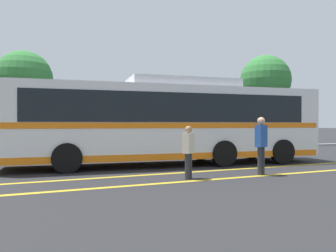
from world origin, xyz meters
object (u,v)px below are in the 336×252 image
(pedestrian_1, at_px, (188,149))
(tree_2, at_px, (24,79))
(transit_bus, at_px, (168,121))
(parked_car_2, at_px, (131,142))
(pedestrian_0, at_px, (261,142))
(tree_1, at_px, (265,80))

(pedestrian_1, xyz_separation_m, tree_2, (-4.61, 12.56, 3.42))
(transit_bus, distance_m, tree_2, 10.95)
(transit_bus, bearing_deg, pedestrian_1, 172.74)
(parked_car_2, relative_size, pedestrian_0, 2.63)
(tree_1, bearing_deg, pedestrian_0, -130.02)
(pedestrian_0, xyz_separation_m, tree_1, (11.29, 13.45, 4.20))
(parked_car_2, relative_size, tree_2, 0.81)
(pedestrian_0, height_order, pedestrian_1, pedestrian_0)
(transit_bus, distance_m, pedestrian_1, 3.58)
(parked_car_2, distance_m, tree_1, 15.18)
(pedestrian_0, bearing_deg, transit_bus, -86.90)
(tree_1, height_order, tree_2, tree_1)
(parked_car_2, xyz_separation_m, tree_2, (-5.07, 5.04, 3.58))
(tree_1, relative_size, tree_2, 1.23)
(transit_bus, height_order, tree_2, tree_2)
(pedestrian_1, bearing_deg, tree_1, 4.62)
(tree_1, xyz_separation_m, tree_2, (-18.38, -0.67, -0.95))
(pedestrian_1, bearing_deg, pedestrian_0, -44.29)
(parked_car_2, height_order, pedestrian_0, pedestrian_0)
(parked_car_2, bearing_deg, transit_bus, -178.12)
(pedestrian_0, distance_m, tree_2, 14.97)
(parked_car_2, height_order, tree_1, tree_1)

